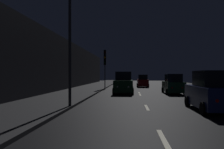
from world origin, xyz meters
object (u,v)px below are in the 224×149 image
at_px(car_approaching_headlights, 124,83).
at_px(car_distant_taillights, 143,81).
at_px(car_parked_right_near, 212,92).
at_px(car_parked_right_far, 173,85).
at_px(traffic_light_far_left, 105,61).
at_px(streetlamp_overhead, 78,27).

distance_m(car_approaching_headlights, car_distant_taillights, 11.98).
bearing_deg(car_parked_right_near, car_parked_right_far, 0.00).
xyz_separation_m(traffic_light_far_left, car_approaching_headlights, (2.51, -5.52, -2.66)).
distance_m(traffic_light_far_left, streetlamp_overhead, 15.71).
relative_size(traffic_light_far_left, car_parked_right_far, 1.29).
height_order(car_approaching_headlights, car_parked_right_near, car_approaching_headlights).
bearing_deg(car_distant_taillights, streetlamp_overhead, 167.52).
bearing_deg(car_distant_taillights, car_parked_right_near, -174.03).
height_order(car_distant_taillights, car_parked_right_far, car_parked_right_far).
relative_size(streetlamp_overhead, car_approaching_headlights, 1.57).
bearing_deg(car_parked_right_near, streetlamp_overhead, 89.21).
relative_size(streetlamp_overhead, car_parked_right_near, 1.63).
xyz_separation_m(traffic_light_far_left, car_distant_taillights, (5.11, 6.18, -2.80)).
bearing_deg(car_parked_right_far, streetlamp_overhead, 144.77).
distance_m(streetlamp_overhead, car_approaching_headlights, 11.00).
distance_m(car_approaching_headlights, car_parked_right_near, 11.37).
height_order(streetlamp_overhead, car_approaching_headlights, streetlamp_overhead).
relative_size(traffic_light_far_left, streetlamp_overhead, 0.74).
distance_m(car_distant_taillights, car_parked_right_near, 22.08).
height_order(streetlamp_overhead, car_parked_right_far, streetlamp_overhead).
relative_size(car_parked_right_near, car_parked_right_far, 1.07).
bearing_deg(car_approaching_headlights, streetlamp_overhead, -12.40).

